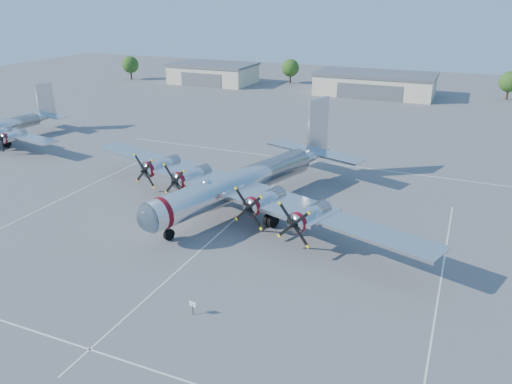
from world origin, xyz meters
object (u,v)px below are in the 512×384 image
at_px(hangar_west, 213,73).
at_px(info_placard, 193,306).
at_px(bomber_west, 2,142).
at_px(main_bomber_b29, 245,207).
at_px(hangar_center, 375,84).
at_px(tree_far_west, 130,65).
at_px(tree_west, 290,68).
at_px(tree_east, 510,82).

xyz_separation_m(hangar_west, info_placard, (49.61, -97.47, -1.89)).
distance_m(bomber_west, info_placard, 62.08).
distance_m(main_bomber_b29, info_placard, 21.52).
distance_m(hangar_center, info_placard, 97.60).
xyz_separation_m(tree_far_west, main_bomber_b29, (69.61, -72.59, -4.22)).
relative_size(hangar_west, main_bomber_b29, 0.47).
bearing_deg(tree_west, tree_east, -2.08).
distance_m(tree_far_west, bomber_west, 66.89).
xyz_separation_m(hangar_west, tree_far_west, (-25.00, -3.96, 1.51)).
distance_m(tree_east, main_bomber_b29, 88.11).
xyz_separation_m(main_bomber_b29, bomber_west, (-49.41, 8.95, 0.00)).
distance_m(hangar_center, main_bomber_b29, 76.60).
distance_m(tree_west, bomber_west, 79.71).
relative_size(hangar_center, tree_east, 4.31).
xyz_separation_m(hangar_center, tree_far_west, (-70.00, -3.96, 1.51)).
height_order(tree_far_west, main_bomber_b29, tree_far_west).
distance_m(hangar_west, tree_far_west, 25.36).
bearing_deg(hangar_west, tree_far_west, -170.99).
relative_size(tree_west, tree_east, 1.00).
relative_size(hangar_west, tree_east, 3.40).
height_order(tree_west, main_bomber_b29, tree_west).
bearing_deg(tree_east, hangar_west, -175.40).
xyz_separation_m(tree_west, tree_east, (55.00, -2.00, 0.00)).
bearing_deg(tree_west, info_placard, -74.33).
bearing_deg(tree_west, hangar_west, -158.11).
relative_size(main_bomber_b29, info_placard, 41.67).
height_order(tree_west, tree_east, same).
xyz_separation_m(tree_east, bomber_west, (-79.81, -73.63, -4.22)).
relative_size(tree_west, info_placard, 5.70).
bearing_deg(info_placard, hangar_center, 98.78).
bearing_deg(tree_east, tree_far_west, -174.29).
height_order(hangar_center, tree_west, tree_west).
distance_m(tree_west, main_bomber_b29, 88.20).
xyz_separation_m(tree_far_west, bomber_west, (20.19, -63.63, -4.22)).
bearing_deg(tree_west, main_bomber_b29, -73.78).
relative_size(tree_east, main_bomber_b29, 0.14).
distance_m(main_bomber_b29, bomber_west, 50.22).
height_order(hangar_center, tree_far_west, tree_far_west).
bearing_deg(info_placard, main_bomber_b29, 109.51).
distance_m(hangar_west, tree_east, 75.26).
bearing_deg(bomber_west, hangar_center, 63.03).
distance_m(hangar_west, info_placard, 109.39).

